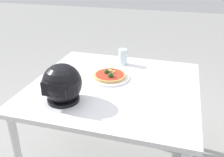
{
  "coord_description": "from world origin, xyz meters",
  "views": [
    {
      "loc": [
        -0.4,
        1.44,
        1.53
      ],
      "look_at": [
        0.03,
        -0.04,
        0.79
      ],
      "focal_mm": 40.07,
      "sensor_mm": 36.0,
      "label": 1
    }
  ],
  "objects": [
    {
      "name": "pizza_plate",
      "position": [
        0.06,
        -0.08,
        0.77
      ],
      "size": [
        0.28,
        0.28,
        0.01
      ],
      "primitive_type": "cylinder",
      "color": "white",
      "rests_on": "dining_table"
    },
    {
      "name": "dining_table",
      "position": [
        0.0,
        0.0,
        0.68
      ],
      "size": [
        1.1,
        1.05,
        0.77
      ],
      "color": "white",
      "rests_on": "ground"
    },
    {
      "name": "motorcycle_helmet",
      "position": [
        0.23,
        0.29,
        0.88
      ],
      "size": [
        0.23,
        0.23,
        0.23
      ],
      "color": "black",
      "rests_on": "dining_table"
    },
    {
      "name": "drinking_glass",
      "position": [
        0.03,
        -0.36,
        0.83
      ],
      "size": [
        0.07,
        0.07,
        0.13
      ],
      "primitive_type": "cylinder",
      "color": "silver",
      "rests_on": "dining_table"
    },
    {
      "name": "pizza",
      "position": [
        0.06,
        -0.08,
        0.79
      ],
      "size": [
        0.22,
        0.22,
        0.05
      ],
      "color": "tan",
      "rests_on": "pizza_plate"
    }
  ]
}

